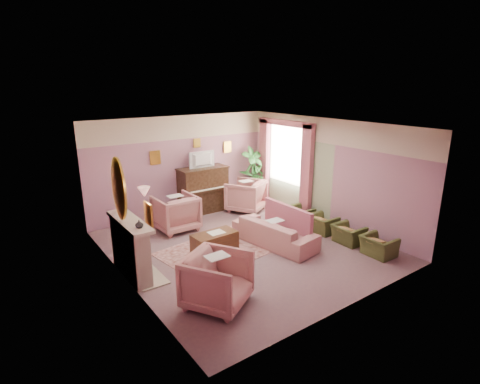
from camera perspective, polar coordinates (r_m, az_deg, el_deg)
floor at (r=8.82m, az=0.53°, el=-8.27°), size 5.50×6.00×0.01m
ceiling at (r=8.07m, az=0.59°, el=10.12°), size 5.50×6.00×0.01m
wall_back at (r=10.83m, az=-8.88°, el=4.04°), size 5.50×0.02×2.80m
wall_front at (r=6.30m, az=16.96°, el=-5.61°), size 5.50×0.02×2.80m
wall_left at (r=7.14m, az=-17.57°, el=-3.04°), size 0.02×6.00×2.80m
wall_right at (r=10.16m, az=13.20°, el=2.98°), size 0.02×6.00×2.80m
picture_rail_band at (r=10.65m, az=-9.11°, el=9.69°), size 5.50×0.01×0.65m
stripe_panel at (r=11.09m, az=8.02°, el=2.65°), size 0.01×3.00×2.15m
fireplace_surround at (r=7.68m, az=-16.37°, el=-8.41°), size 0.30×1.40×1.10m
fireplace_inset at (r=7.77m, az=-15.58°, el=-9.26°), size 0.18×0.72×0.68m
fire_ember at (r=7.86m, az=-15.20°, el=-10.38°), size 0.06×0.54×0.10m
mantel_shelf at (r=7.47m, az=-16.50°, el=-4.38°), size 0.40×1.55×0.07m
hearth at (r=7.97m, az=-14.68°, el=-11.62°), size 0.55×1.50×0.02m
mirror_frame at (r=7.22m, az=-17.98°, el=0.47°), size 0.04×0.72×1.20m
mirror_glass at (r=7.23m, az=-17.79°, el=0.50°), size 0.01×0.60×1.06m
sconce_shade at (r=6.24m, az=-14.40°, el=0.03°), size 0.20×0.20×0.16m
piano at (r=10.97m, az=-5.62°, el=0.28°), size 1.40×0.60×1.30m
piano_keyshelf at (r=10.66m, az=-4.68°, el=0.21°), size 1.30×0.12×0.06m
piano_keys at (r=10.65m, az=-4.69°, el=0.42°), size 1.20×0.08×0.02m
piano_top at (r=10.81m, az=-5.72°, el=3.64°), size 1.45×0.65×0.04m
television at (r=10.70m, az=-5.63°, el=5.11°), size 0.80×0.12×0.48m
print_back_left at (r=10.40m, az=-12.79°, el=5.13°), size 0.30×0.03×0.38m
print_back_right at (r=11.49m, az=-1.93°, el=6.87°), size 0.26×0.03×0.34m
print_back_mid at (r=10.92m, az=-6.57°, el=7.43°), size 0.22×0.03×0.26m
print_left_wall at (r=5.98m, az=-13.78°, el=-3.28°), size 0.03×0.28×0.36m
window_blind at (r=11.12m, az=7.13°, el=6.01°), size 0.03×1.40×1.80m
curtain_left at (r=10.50m, az=10.12°, el=3.03°), size 0.16×0.34×2.60m
curtain_right at (r=11.82m, az=3.75°, el=4.75°), size 0.16×0.34×2.60m
pelmet at (r=10.94m, az=6.98°, el=10.40°), size 0.16×2.20×0.16m
mantel_plant at (r=7.91m, az=-17.88°, el=-2.02°), size 0.16×0.16×0.28m
mantel_vase at (r=6.99m, az=-15.11°, el=-4.75°), size 0.16×0.16×0.16m
area_rug at (r=8.64m, az=-3.22°, el=-8.83°), size 2.73×2.13×0.01m
coffee_table at (r=8.49m, az=-3.89°, el=-7.67°), size 1.01×0.53×0.45m
table_paper at (r=8.42m, az=-3.63°, el=-6.17°), size 0.35×0.28×0.01m
sofa at (r=8.81m, az=5.30°, el=-5.42°), size 0.69×2.07×0.84m
sofa_throw at (r=9.00m, az=7.27°, el=-3.77°), size 0.10×1.57×0.58m
floral_armchair_left at (r=9.73m, az=-9.77°, el=-2.85°), size 0.98×0.98×1.03m
floral_armchair_right at (r=11.01m, az=0.92°, el=-0.33°), size 0.98×0.98×1.03m
floral_armchair_front at (r=6.48m, az=-3.47°, el=-12.92°), size 0.98×0.98×1.03m
olive_chair_a at (r=8.81m, az=20.40°, el=-7.29°), size 0.48×0.69×0.59m
olive_chair_b at (r=9.25m, az=16.22°, el=-5.77°), size 0.48×0.69×0.59m
olive_chair_c at (r=9.73m, az=12.45°, el=-4.37°), size 0.48×0.69×0.59m
olive_chair_d at (r=10.25m, az=9.07°, el=-3.09°), size 0.48×0.69×0.59m
side_table at (r=11.99m, az=2.51°, el=0.25°), size 0.52×0.52×0.70m
side_plant_big at (r=11.85m, az=2.54°, el=2.66°), size 0.30×0.30×0.34m
side_plant_small at (r=11.86m, az=3.29°, el=2.51°), size 0.16×0.16×0.28m
palm_pot at (r=11.93m, az=1.92°, el=-0.73°), size 0.34×0.34×0.34m
palm_plant at (r=11.70m, az=1.96°, el=3.44°), size 0.76×0.76×1.44m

